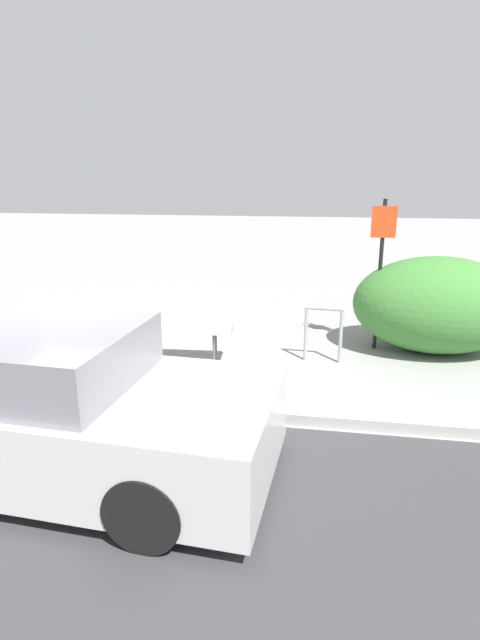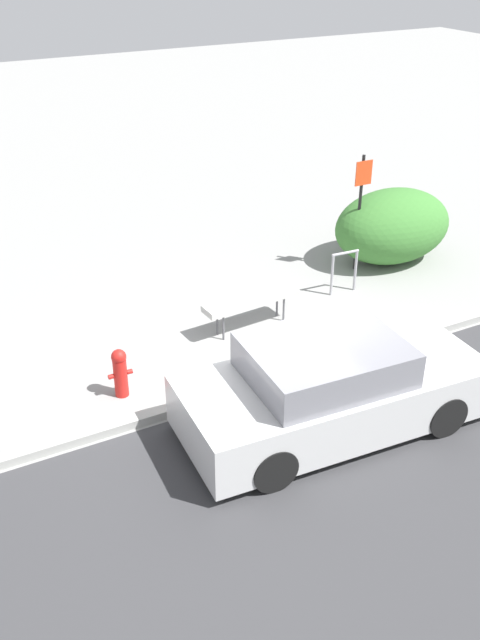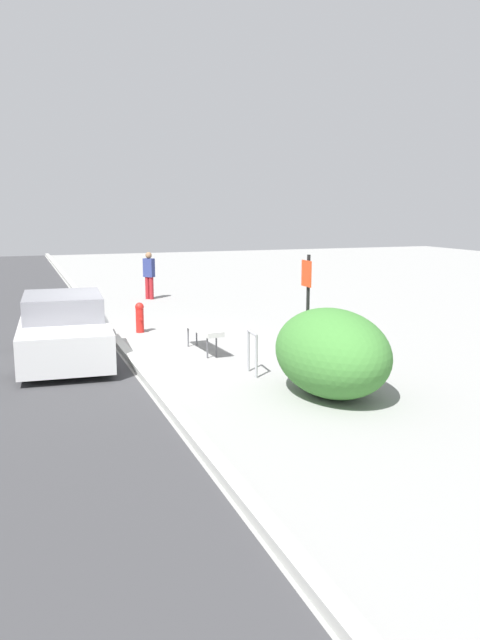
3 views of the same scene
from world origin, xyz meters
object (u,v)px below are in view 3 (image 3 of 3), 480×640
fire_hydrant (140,317)px  bike_rack (252,349)px  sign_post (307,306)px  parked_car_near (64,330)px  pedestrian (149,274)px  bench (202,329)px

fire_hydrant → bike_rack: bearing=14.2°
sign_post → parked_car_near: sign_post is taller
fire_hydrant → parked_car_near: 3.03m
bike_rack → pedestrian: (-10.45, 0.25, 0.37)m
bench → pedestrian: size_ratio=1.08×
bike_rack → parked_car_near: size_ratio=0.19×
bike_rack → sign_post: sign_post is taller
bike_rack → parked_car_near: (-2.49, -3.22, 0.12)m
sign_post → pedestrian: 11.28m
sign_post → bike_rack: bearing=-137.9°
sign_post → fire_hydrant: 5.96m
bench → fire_hydrant: (-2.61, -0.85, -0.11)m
parked_car_near → fire_hydrant: bearing=141.8°
fire_hydrant → parked_car_near: (2.26, -2.01, 0.22)m
sign_post → parked_car_near: (-3.30, -3.95, -0.76)m
bench → sign_post: bearing=16.2°
bike_rack → pedestrian: 10.46m
fire_hydrant → parked_car_near: bearing=-41.8°
bike_rack → fire_hydrant: bike_rack is taller
sign_post → parked_car_near: size_ratio=0.54×
sign_post → bench: bearing=-159.8°
bench → fire_hydrant: fire_hydrant is taller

